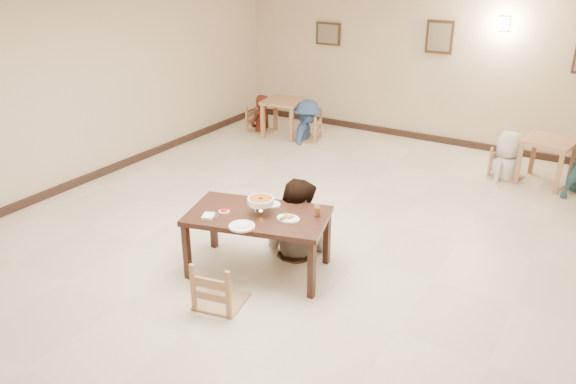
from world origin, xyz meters
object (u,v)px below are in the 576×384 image
Objects in this scene: main_table at (258,220)px; main_diner at (297,179)px; chair_far at (296,209)px; bg_diner_a at (260,95)px; bg_chair_lr at (307,115)px; drink_glass at (317,211)px; bg_chair_ll at (261,108)px; bg_table_left at (283,107)px; bg_diner_c at (513,131)px; bg_table_right at (548,148)px; chair_near at (219,261)px; bg_diner_b at (308,100)px; bg_chair_rl at (510,150)px; curry_warmer at (261,201)px.

main_diner is at bearing 63.39° from main_table.
bg_diner_a is (-3.14, 3.89, 0.24)m from chair_far.
main_diner is 1.89× the size of bg_chair_lr.
bg_chair_ll reaches higher than drink_glass.
bg_diner_a is (-3.65, 4.30, -0.03)m from drink_glass.
drink_glass is 5.30m from bg_table_left.
main_table is 4.92m from bg_diner_c.
chair_far is 0.71m from drink_glass.
bg_diner_c is (1.25, 4.26, -0.00)m from drink_glass.
bg_table_right is at bearing -89.10° from bg_chair_ll.
bg_chair_lr reaches higher than main_table.
bg_diner_c is (1.76, 3.85, 0.27)m from chair_far.
chair_near reaches higher than bg_chair_lr.
chair_far is at bearing -103.96° from chair_near.
drink_glass is 0.08× the size of bg_diner_b.
bg_chair_rl is at bearing -107.33° from main_diner.
curry_warmer is 5.52m from bg_diner_a.
bg_diner_c is (0.00, 0.00, 0.32)m from bg_chair_rl.
main_table is 5.21m from bg_table_right.
chair_far is 0.78m from curry_warmer.
bg_diner_c is at bearing 68.14° from curry_warmer.
bg_chair_ll is (-3.08, 4.58, -0.40)m from curry_warmer.
main_diner reaches higher than bg_diner_a.
bg_chair_ll is (-3.05, 4.59, -0.16)m from main_table.
bg_table_right is (2.28, 3.97, -0.36)m from main_diner.
curry_warmer is 4.91m from bg_chair_rl.
curry_warmer is at bearing -145.39° from bg_chair_ll.
main_diner is 4.27m from bg_diner_c.
chair_far is 4.67m from bg_table_left.
chair_far is at bearing -56.30° from bg_table_left.
bg_diner_a is at bearing 179.82° from bg_table_left.
bg_table_left is at bearing -72.81° from bg_diner_c.
bg_diner_b is at bearing -89.07° from bg_chair_ll.
bg_diner_b reaches higher than main_table.
bg_chair_ll reaches higher than bg_table_right.
bg_diner_a reaches higher than curry_warmer.
bg_chair_lr is (-1.98, 5.36, -0.01)m from chair_near.
main_table is 0.69m from drink_glass.
chair_near is at bearing -64.72° from bg_table_left.
main_diner reaches higher than bg_chair_rl.
main_table is 0.73m from main_diner.
bg_table_left is (-2.50, 4.59, -0.05)m from main_table.
bg_table_right is at bearing 62.66° from curry_warmer.
bg_table_left is 0.56m from bg_chair_lr.
main_diner is 4.48m from bg_chair_lr.
main_diner is 4.59m from bg_table_right.
bg_chair_lr is 1.05× the size of bg_chair_rl.
bg_chair_rl reaches higher than bg_table_left.
bg_chair_rl reaches higher than bg_table_right.
chair_near is 0.64× the size of bg_diner_b.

